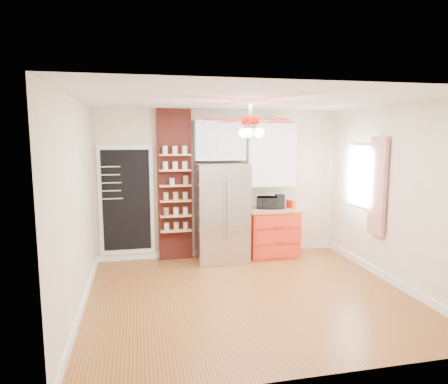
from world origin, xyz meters
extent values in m
plane|color=#945725|center=(0.00, 0.00, 0.00)|extent=(4.50, 4.50, 0.00)
plane|color=white|center=(0.00, 0.00, 2.70)|extent=(4.50, 4.50, 0.00)
cube|color=#F0E5C1|center=(0.00, 2.00, 1.35)|extent=(4.50, 0.02, 2.70)
cube|color=#F0E5C1|center=(0.00, -2.00, 1.35)|extent=(4.50, 0.02, 2.70)
cube|color=#F0E5C1|center=(-2.25, 0.00, 1.35)|extent=(0.02, 4.00, 2.70)
cube|color=#F0E5C1|center=(2.25, 0.00, 1.35)|extent=(0.02, 4.00, 2.70)
cube|color=white|center=(-1.70, 1.97, 1.10)|extent=(0.95, 0.04, 1.95)
cube|color=black|center=(-1.70, 1.95, 1.10)|extent=(0.82, 0.02, 1.78)
cube|color=maroon|center=(-0.85, 1.92, 1.35)|extent=(0.60, 0.16, 2.70)
cube|color=#B4B5B9|center=(-0.05, 1.63, 0.88)|extent=(0.90, 0.70, 1.75)
cube|color=white|center=(-0.05, 1.82, 2.15)|extent=(0.90, 0.35, 0.70)
cube|color=red|center=(0.92, 1.68, 0.43)|extent=(0.90, 0.60, 0.86)
cube|color=#B97D50|center=(0.92, 1.68, 0.88)|extent=(0.94, 0.64, 0.04)
cube|color=white|center=(0.92, 1.85, 1.88)|extent=(0.90, 0.30, 1.15)
cube|color=white|center=(2.23, 0.90, 1.55)|extent=(0.04, 0.75, 1.05)
cube|color=#AF1A17|center=(2.18, 0.35, 1.45)|extent=(0.06, 0.40, 1.55)
cylinder|color=silver|center=(0.00, 0.00, 2.55)|extent=(0.05, 0.05, 0.20)
cylinder|color=#B50B0B|center=(0.00, 0.00, 2.43)|extent=(0.24, 0.24, 0.10)
sphere|color=white|center=(0.00, 0.00, 2.27)|extent=(0.13, 0.13, 0.13)
imported|color=black|center=(0.83, 1.72, 1.01)|extent=(0.45, 0.38, 0.21)
cube|color=black|center=(1.04, 1.65, 1.03)|extent=(0.15, 0.20, 0.26)
cylinder|color=red|center=(1.29, 1.60, 0.97)|extent=(0.12, 0.12, 0.14)
cylinder|color=red|center=(1.25, 1.71, 0.97)|extent=(0.13, 0.13, 0.14)
cylinder|color=beige|center=(-0.91, 1.76, 1.43)|extent=(0.12, 0.12, 0.12)
cylinder|color=#9A784E|center=(-0.67, 1.78, 1.44)|extent=(0.12, 0.12, 0.14)
camera|label=1|loc=(-1.48, -5.19, 2.25)|focal=32.00mm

